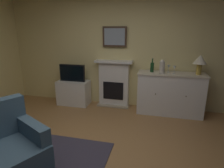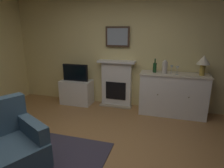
# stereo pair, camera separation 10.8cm
# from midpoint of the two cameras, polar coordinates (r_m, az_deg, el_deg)

# --- Properties ---
(ground_plane) EXTENTS (5.66, 4.64, 0.10)m
(ground_plane) POSITION_cam_midpoint_polar(r_m,az_deg,el_deg) (2.91, -7.72, -23.38)
(ground_plane) COLOR #9E7042
(ground_plane) RESTS_ON ground
(wall_rear) EXTENTS (5.66, 0.06, 2.73)m
(wall_rear) POSITION_cam_midpoint_polar(r_m,az_deg,el_deg) (4.47, 2.46, 10.62)
(wall_rear) COLOR #EAD68C
(wall_rear) RESTS_ON ground_plane
(fireplace_unit) EXTENTS (0.87, 0.30, 1.10)m
(fireplace_unit) POSITION_cam_midpoint_polar(r_m,az_deg,el_deg) (4.54, -0.08, 0.19)
(fireplace_unit) COLOR white
(fireplace_unit) RESTS_ON ground_plane
(framed_picture) EXTENTS (0.55, 0.04, 0.45)m
(framed_picture) POSITION_cam_midpoint_polar(r_m,az_deg,el_deg) (4.41, 0.06, 13.95)
(framed_picture) COLOR #473323
(sideboard_cabinet) EXTENTS (1.39, 0.49, 0.91)m
(sideboard_cabinet) POSITION_cam_midpoint_polar(r_m,az_deg,el_deg) (4.28, 16.21, -2.77)
(sideboard_cabinet) COLOR white
(sideboard_cabinet) RESTS_ON ground_plane
(table_lamp) EXTENTS (0.26, 0.26, 0.40)m
(table_lamp) POSITION_cam_midpoint_polar(r_m,az_deg,el_deg) (4.17, 24.13, 6.36)
(table_lamp) COLOR #B79338
(table_lamp) RESTS_ON sideboard_cabinet
(wine_bottle) EXTENTS (0.08, 0.08, 0.29)m
(wine_bottle) POSITION_cam_midpoint_polar(r_m,az_deg,el_deg) (4.15, 11.17, 5.00)
(wine_bottle) COLOR #193F1E
(wine_bottle) RESTS_ON sideboard_cabinet
(wine_glass_left) EXTENTS (0.07, 0.07, 0.16)m
(wine_glass_left) POSITION_cam_midpoint_polar(r_m,az_deg,el_deg) (4.17, 15.87, 4.94)
(wine_glass_left) COLOR silver
(wine_glass_left) RESTS_ON sideboard_cabinet
(wine_glass_center) EXTENTS (0.07, 0.07, 0.16)m
(wine_glass_center) POSITION_cam_midpoint_polar(r_m,az_deg,el_deg) (4.08, 17.45, 4.58)
(wine_glass_center) COLOR silver
(wine_glass_center) RESTS_ON sideboard_cabinet
(vase_decorative) EXTENTS (0.11, 0.11, 0.28)m
(vase_decorative) POSITION_cam_midpoint_polar(r_m,az_deg,el_deg) (4.08, 14.02, 5.09)
(vase_decorative) COLOR beige
(vase_decorative) RESTS_ON sideboard_cabinet
(tv_cabinet) EXTENTS (0.75, 0.42, 0.59)m
(tv_cabinet) POSITION_cam_midpoint_polar(r_m,az_deg,el_deg) (4.79, -11.97, -2.49)
(tv_cabinet) COLOR white
(tv_cabinet) RESTS_ON ground_plane
(tv_set) EXTENTS (0.62, 0.07, 0.40)m
(tv_set) POSITION_cam_midpoint_polar(r_m,az_deg,el_deg) (4.64, -12.44, 3.23)
(tv_set) COLOR black
(tv_set) RESTS_ON tv_cabinet
(armchair) EXTENTS (1.07, 1.05, 0.92)m
(armchair) POSITION_cam_midpoint_polar(r_m,az_deg,el_deg) (2.84, -30.21, -16.12)
(armchair) COLOR #3F596B
(armchair) RESTS_ON ground_plane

